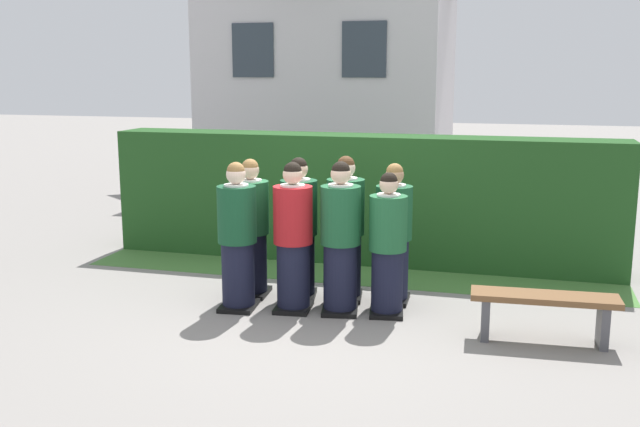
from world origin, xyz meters
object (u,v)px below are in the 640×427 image
object	(u,v)px
student_front_row_3	(388,248)
wooden_bench	(544,307)
student_front_row_0	(237,240)
student_in_red_blazer	(293,241)
student_rear_row_2	(345,232)
student_rear_row_3	(393,237)
student_rear_row_1	(299,232)
student_front_row_2	(340,241)
student_rear_row_0	(251,231)

from	to	relation	value
student_front_row_3	wooden_bench	distance (m)	1.71
student_front_row_0	student_in_red_blazer	world-z (taller)	student_in_red_blazer
student_rear_row_2	wooden_bench	bearing A→B (deg)	-21.00
student_front_row_3	student_front_row_0	bearing A→B (deg)	-171.62
student_in_red_blazer	student_rear_row_3	distance (m)	1.17
student_front_row_0	student_rear_row_1	bearing A→B (deg)	47.02
student_rear_row_1	student_front_row_2	bearing A→B (deg)	-33.53
student_front_row_0	student_rear_row_3	xyz separation A→B (m)	(1.61, 0.70, -0.02)
wooden_bench	student_rear_row_2	bearing A→B (deg)	159.00
student_rear_row_0	student_rear_row_3	xyz separation A→B (m)	(1.64, 0.19, -0.01)
student_rear_row_0	student_rear_row_3	distance (m)	1.65
student_in_red_blazer	student_front_row_3	size ratio (longest dim) A/B	1.06
student_front_row_2	student_rear_row_3	world-z (taller)	student_front_row_2
student_in_red_blazer	student_rear_row_3	size ratio (longest dim) A/B	1.03
student_front_row_0	student_in_red_blazer	bearing A→B (deg)	10.64
student_in_red_blazer	student_rear_row_2	size ratio (longest dim) A/B	0.99
student_in_red_blazer	student_rear_row_1	distance (m)	0.46
student_front_row_3	student_rear_row_1	size ratio (longest dim) A/B	0.95
student_in_red_blazer	wooden_bench	bearing A→B (deg)	-6.12
student_rear_row_1	student_rear_row_2	distance (m)	0.54
wooden_bench	student_rear_row_1	bearing A→B (deg)	164.74
student_front_row_3	student_rear_row_2	bearing A→B (deg)	142.93
student_rear_row_0	student_front_row_3	bearing A→B (deg)	-9.31
student_front_row_0	student_front_row_2	world-z (taller)	student_front_row_2
student_front_row_0	student_rear_row_2	size ratio (longest dim) A/B	0.99
student_front_row_3	student_rear_row_0	distance (m)	1.68
student_rear_row_1	wooden_bench	distance (m)	2.84
student_front_row_0	wooden_bench	xyz separation A→B (m)	(3.24, -0.17, -0.43)
student_in_red_blazer	student_rear_row_2	bearing A→B (deg)	50.86
wooden_bench	student_rear_row_0	bearing A→B (deg)	168.25
student_rear_row_1	wooden_bench	bearing A→B (deg)	-15.26
wooden_bench	student_in_red_blazer	bearing A→B (deg)	173.88
student_front_row_3	student_in_red_blazer	bearing A→B (deg)	-172.96
student_in_red_blazer	student_rear_row_1	xyz separation A→B (m)	(-0.07, 0.46, -0.00)
student_front_row_3	wooden_bench	xyz separation A→B (m)	(1.62, -0.41, -0.39)
student_rear_row_0	student_rear_row_1	size ratio (longest dim) A/B	0.98
student_in_red_blazer	student_rear_row_1	bearing A→B (deg)	99.09
student_rear_row_1	wooden_bench	world-z (taller)	student_rear_row_1
student_rear_row_1	student_rear_row_2	world-z (taller)	student_rear_row_2
student_rear_row_2	student_rear_row_0	bearing A→B (deg)	-171.74
student_rear_row_1	student_rear_row_2	xyz separation A→B (m)	(0.53, 0.10, 0.01)
student_rear_row_1	student_rear_row_3	size ratio (longest dim) A/B	1.03
student_front_row_2	student_rear_row_3	distance (m)	0.72
student_front_row_0	student_front_row_3	distance (m)	1.65
student_in_red_blazer	student_rear_row_0	xyz separation A→B (m)	(-0.64, 0.40, -0.02)
student_in_red_blazer	wooden_bench	size ratio (longest dim) A/B	1.16
student_front_row_0	student_front_row_3	world-z (taller)	student_front_row_0
student_rear_row_2	student_rear_row_3	bearing A→B (deg)	3.41
student_rear_row_2	student_rear_row_3	size ratio (longest dim) A/B	1.04
student_front_row_0	student_in_red_blazer	size ratio (longest dim) A/B	1.00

